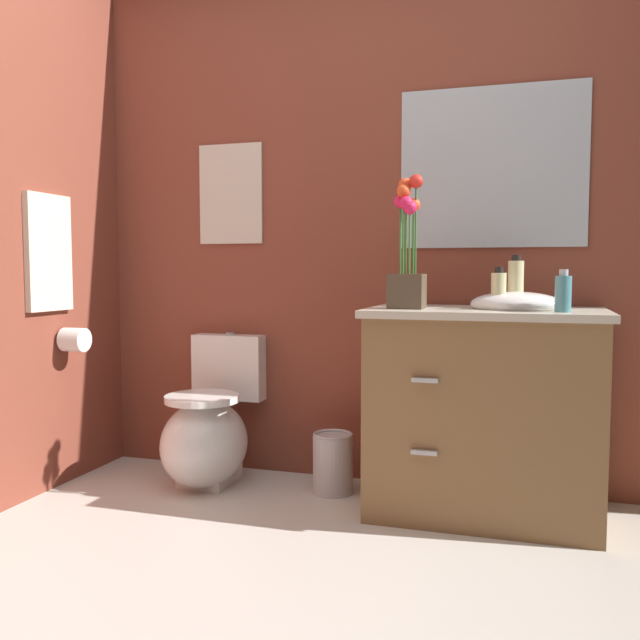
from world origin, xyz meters
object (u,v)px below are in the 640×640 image
at_px(toilet, 209,432).
at_px(lotion_bottle, 516,284).
at_px(hanging_towel, 49,253).
at_px(toilet_paper_roll, 75,340).
at_px(vanity_cabinet, 484,409).
at_px(soap_bottle, 563,293).
at_px(wall_poster, 231,194).
at_px(flower_vase, 407,261).
at_px(trash_bin, 333,463).
at_px(hand_wash_bottle, 499,290).
at_px(wall_mirror, 492,167).

distance_m(toilet, lotion_bottle, 1.54).
distance_m(hanging_towel, toilet_paper_roll, 0.41).
relative_size(vanity_cabinet, soap_bottle, 6.46).
bearing_deg(wall_poster, toilet, -90.00).
distance_m(flower_vase, hanging_towel, 1.59).
xyz_separation_m(lotion_bottle, trash_bin, (-0.77, -0.01, -0.81)).
xyz_separation_m(flower_vase, toilet_paper_roll, (-1.53, -0.09, -0.36)).
bearing_deg(wall_poster, vanity_cabinet, -13.20).
relative_size(hand_wash_bottle, trash_bin, 0.62).
distance_m(toilet, hanging_towel, 1.09).
bearing_deg(hanging_towel, flower_vase, 6.60).
height_order(vanity_cabinet, soap_bottle, vanity_cabinet).
xyz_separation_m(vanity_cabinet, wall_mirror, (-0.00, 0.29, 1.02)).
bearing_deg(wall_mirror, trash_bin, -161.14).
height_order(toilet, trash_bin, toilet).
bearing_deg(vanity_cabinet, toilet, 178.79).
bearing_deg(toilet, flower_vase, -6.27).
height_order(flower_vase, hand_wash_bottle, flower_vase).
relative_size(vanity_cabinet, hanging_towel, 1.97).
xyz_separation_m(soap_bottle, hanging_towel, (-2.17, -0.12, 0.16)).
distance_m(hand_wash_bottle, hanging_towel, 1.96).
height_order(vanity_cabinet, trash_bin, vanity_cabinet).
bearing_deg(vanity_cabinet, hand_wash_bottle, -37.44).
relative_size(toilet, wall_mirror, 0.86).
height_order(wall_poster, wall_mirror, wall_mirror).
xyz_separation_m(toilet, wall_poster, (-0.00, 0.27, 1.13)).
xyz_separation_m(flower_vase, soap_bottle, (0.59, -0.06, -0.12)).
relative_size(hand_wash_bottle, hanging_towel, 0.32).
height_order(wall_mirror, hanging_towel, wall_mirror).
distance_m(lotion_bottle, hand_wash_bottle, 0.14).
bearing_deg(toilet_paper_roll, hand_wash_bottle, 4.02).
bearing_deg(hanging_towel, vanity_cabinet, 7.85).
height_order(lotion_bottle, hanging_towel, hanging_towel).
relative_size(soap_bottle, hand_wash_bottle, 0.94).
bearing_deg(flower_vase, vanity_cabinet, 14.12).
bearing_deg(toilet_paper_roll, wall_poster, 38.65).
distance_m(trash_bin, hanging_towel, 1.58).
distance_m(trash_bin, wall_poster, 1.39).
relative_size(toilet, wall_poster, 1.42).
relative_size(soap_bottle, toilet_paper_roll, 1.44).
height_order(wall_poster, hanging_towel, wall_poster).
distance_m(hand_wash_bottle, wall_poster, 1.42).
bearing_deg(flower_vase, hanging_towel, -173.40).
height_order(soap_bottle, lotion_bottle, lotion_bottle).
bearing_deg(toilet, lotion_bottle, 2.40).
distance_m(wall_poster, hanging_towel, 0.89).
xyz_separation_m(vanity_cabinet, hanging_towel, (-1.89, -0.26, 0.64)).
bearing_deg(wall_poster, toilet_paper_roll, -141.35).
distance_m(vanity_cabinet, hand_wash_bottle, 0.49).
bearing_deg(hanging_towel, wall_poster, 41.11).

